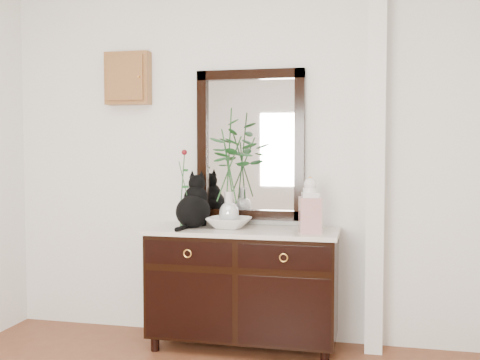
% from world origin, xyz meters
% --- Properties ---
extents(wall_back, '(3.60, 0.04, 2.70)m').
position_xyz_m(wall_back, '(0.00, 1.98, 1.35)').
color(wall_back, white).
rests_on(wall_back, ground).
extents(pilaster, '(0.12, 0.20, 2.70)m').
position_xyz_m(pilaster, '(1.00, 1.90, 1.35)').
color(pilaster, white).
rests_on(pilaster, ground).
extents(sideboard, '(1.33, 0.52, 0.82)m').
position_xyz_m(sideboard, '(0.10, 1.73, 0.47)').
color(sideboard, black).
rests_on(sideboard, ground).
extents(wall_mirror, '(0.80, 0.06, 1.10)m').
position_xyz_m(wall_mirror, '(0.10, 1.97, 1.44)').
color(wall_mirror, black).
rests_on(wall_mirror, wall_back).
extents(key_cabinet, '(0.35, 0.10, 0.40)m').
position_xyz_m(key_cabinet, '(-0.85, 1.94, 1.95)').
color(key_cabinet, brown).
rests_on(key_cabinet, wall_back).
extents(cat, '(0.30, 0.35, 0.38)m').
position_xyz_m(cat, '(-0.27, 1.74, 1.04)').
color(cat, black).
rests_on(cat, sideboard).
extents(lotus_bowl, '(0.34, 0.34, 0.08)m').
position_xyz_m(lotus_bowl, '(-0.01, 1.75, 0.89)').
color(lotus_bowl, silver).
rests_on(lotus_bowl, sideboard).
extents(vase_branches, '(0.50, 0.50, 0.84)m').
position_xyz_m(vase_branches, '(-0.01, 1.75, 1.29)').
color(vase_branches, silver).
rests_on(vase_branches, lotus_bowl).
extents(bud_vase_rose, '(0.08, 0.08, 0.57)m').
position_xyz_m(bud_vase_rose, '(-0.33, 1.70, 1.13)').
color(bud_vase_rose, '#285E30').
rests_on(bud_vase_rose, sideboard).
extents(ginger_jar, '(0.17, 0.17, 0.38)m').
position_xyz_m(ginger_jar, '(0.57, 1.65, 1.04)').
color(ginger_jar, white).
rests_on(ginger_jar, sideboard).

